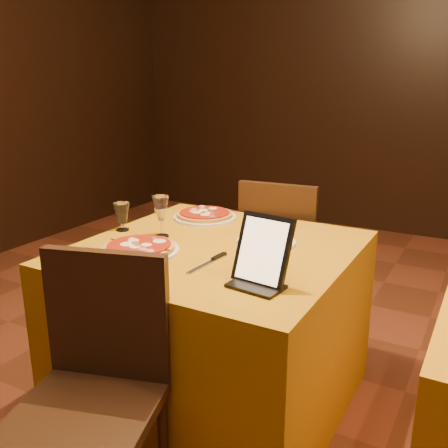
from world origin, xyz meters
The scene contains 13 objects.
wall_back centered at (0.00, 3.50, 1.40)m, with size 6.00×0.01×2.80m, color black.
main_table centered at (-0.38, 0.39, 0.38)m, with size 1.10×1.10×0.75m, color #B0760B.
chair_main_near centered at (-0.38, -0.41, 0.46)m, with size 0.40×0.40×0.91m, color black, non-canonical shape.
chair_main_far centered at (-0.38, 1.19, 0.46)m, with size 0.39×0.39×0.91m, color black, non-canonical shape.
pizza_near centered at (-0.61, 0.17, 0.77)m, with size 0.32×0.32×0.03m.
pizza_far centered at (-0.64, 0.74, 0.77)m, with size 0.31×0.31×0.03m.
cutlet_dish centered at (-0.21, 0.53, 0.76)m, with size 0.25×0.25×0.03m.
wine_glass centered at (-0.66, 0.39, 0.84)m, with size 0.08×0.08×0.19m, color #F1E689, non-canonical shape.
water_glass centered at (-0.87, 0.38, 0.81)m, with size 0.07×0.07×0.13m, color white, non-canonical shape.
tablet centered at (-0.04, 0.13, 0.87)m, with size 0.20×0.02×0.24m, color black.
knife centered at (-0.30, 0.18, 0.75)m, with size 0.23×0.02×0.01m, color #ACABB1.
fork_near centered at (-0.74, 0.17, 0.75)m, with size 0.15×0.02×0.01m, color silver.
fork_far centered at (-0.35, 0.70, 0.75)m, with size 0.16×0.02×0.01m, color silver.
Camera 1 is at (0.62, -1.33, 1.43)m, focal length 40.00 mm.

